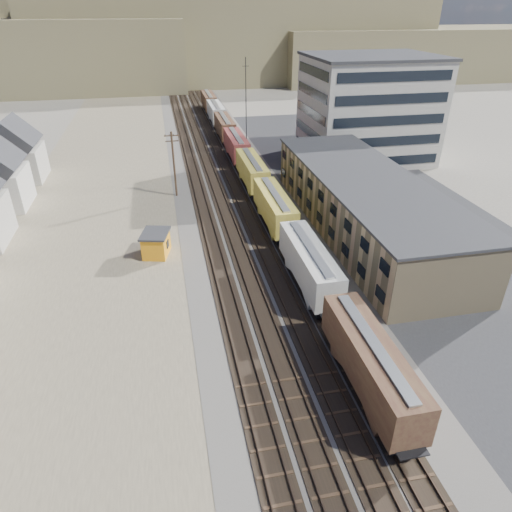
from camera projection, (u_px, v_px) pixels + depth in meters
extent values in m
plane|color=#6B6356|center=(311.00, 377.00, 36.83)|extent=(300.00, 300.00, 0.00)
cube|color=#4C4742|center=(223.00, 175.00, 79.55)|extent=(18.00, 200.00, 0.06)
cube|color=#6C604A|center=(99.00, 206.00, 67.46)|extent=(24.00, 180.00, 0.03)
cube|color=#232326|center=(378.00, 197.00, 70.64)|extent=(26.00, 120.00, 0.04)
cube|color=black|center=(195.00, 177.00, 78.63)|extent=(2.60, 200.00, 0.08)
cube|color=#38281E|center=(191.00, 176.00, 78.44)|extent=(0.08, 200.00, 0.16)
cube|color=#38281E|center=(199.00, 176.00, 78.70)|extent=(0.08, 200.00, 0.16)
cube|color=black|center=(212.00, 176.00, 79.16)|extent=(2.60, 200.00, 0.08)
cube|color=#38281E|center=(208.00, 175.00, 78.98)|extent=(0.08, 200.00, 0.16)
cube|color=#38281E|center=(216.00, 175.00, 79.23)|extent=(0.08, 200.00, 0.16)
cube|color=black|center=(229.00, 175.00, 79.69)|extent=(2.60, 200.00, 0.08)
cube|color=#38281E|center=(225.00, 174.00, 79.51)|extent=(0.08, 200.00, 0.16)
cube|color=#38281E|center=(233.00, 174.00, 79.76)|extent=(0.08, 200.00, 0.16)
cube|color=black|center=(245.00, 173.00, 80.19)|extent=(2.60, 200.00, 0.08)
cube|color=#38281E|center=(241.00, 173.00, 80.00)|extent=(0.08, 200.00, 0.16)
cube|color=#38281E|center=(249.00, 173.00, 80.26)|extent=(0.08, 200.00, 0.16)
cube|color=black|center=(398.00, 435.00, 30.97)|extent=(2.20, 2.20, 0.90)
cube|color=black|center=(343.00, 340.00, 39.65)|extent=(2.20, 2.20, 0.90)
cube|color=#43251C|center=(371.00, 361.00, 34.26)|extent=(3.00, 13.34, 3.40)
cube|color=#B7B7B2|center=(374.00, 343.00, 33.39)|extent=(0.90, 12.32, 0.16)
cube|color=black|center=(324.00, 307.00, 43.97)|extent=(2.20, 2.20, 0.90)
cube|color=black|center=(295.00, 257.00, 52.64)|extent=(2.20, 2.20, 0.90)
cube|color=#B0AEA4|center=(309.00, 262.00, 47.26)|extent=(3.00, 13.34, 3.40)
cube|color=#B7B7B2|center=(310.00, 247.00, 46.39)|extent=(0.90, 12.33, 0.16)
cube|color=black|center=(284.00, 238.00, 56.96)|extent=(2.20, 2.20, 0.90)
cube|color=black|center=(266.00, 206.00, 65.63)|extent=(2.20, 2.20, 0.90)
cube|color=gold|center=(275.00, 206.00, 60.25)|extent=(3.00, 13.34, 3.40)
cube|color=#B7B7B2|center=(275.00, 193.00, 59.38)|extent=(0.90, 12.32, 0.16)
cube|color=black|center=(259.00, 194.00, 69.95)|extent=(2.20, 2.20, 0.90)
cube|color=black|center=(246.00, 173.00, 78.63)|extent=(2.20, 2.20, 0.90)
cube|color=gold|center=(252.00, 170.00, 73.24)|extent=(3.00, 13.34, 3.40)
cube|color=#B7B7B2|center=(252.00, 159.00, 72.37)|extent=(0.90, 12.33, 0.16)
cube|color=black|center=(241.00, 164.00, 82.94)|extent=(2.20, 2.20, 0.90)
cube|color=black|center=(232.00, 148.00, 91.62)|extent=(2.20, 2.20, 0.90)
cube|color=maroon|center=(236.00, 144.00, 86.23)|extent=(3.00, 13.34, 3.40)
cube|color=#B7B7B2|center=(236.00, 135.00, 85.36)|extent=(0.90, 12.32, 0.16)
cube|color=black|center=(229.00, 142.00, 95.93)|extent=(2.20, 2.20, 0.90)
cube|color=black|center=(222.00, 130.00, 104.61)|extent=(2.20, 2.20, 0.90)
cube|color=#43251C|center=(225.00, 126.00, 99.22)|extent=(3.00, 13.34, 3.40)
cube|color=#B7B7B2|center=(224.00, 117.00, 98.36)|extent=(0.90, 12.32, 0.16)
cube|color=black|center=(219.00, 125.00, 108.93)|extent=(2.20, 2.20, 0.90)
cube|color=black|center=(214.00, 116.00, 117.60)|extent=(2.20, 2.20, 0.90)
cube|color=#B0AEA4|center=(216.00, 111.00, 112.22)|extent=(3.00, 13.34, 3.40)
cube|color=#B7B7B2|center=(216.00, 104.00, 111.35)|extent=(0.90, 12.32, 0.16)
cube|color=black|center=(211.00, 112.00, 121.92)|extent=(2.20, 2.20, 0.90)
cube|color=black|center=(207.00, 105.00, 130.60)|extent=(2.20, 2.20, 0.90)
cube|color=#43251C|center=(209.00, 100.00, 125.21)|extent=(3.00, 13.34, 3.40)
cube|color=#B7B7B2|center=(208.00, 93.00, 124.34)|extent=(0.90, 12.32, 0.16)
cube|color=tan|center=(364.00, 205.00, 59.15)|extent=(12.00, 40.00, 7.00)
cube|color=#2D2D30|center=(368.00, 178.00, 57.39)|extent=(12.40, 40.40, 0.30)
cube|color=black|center=(319.00, 218.00, 58.71)|extent=(0.12, 36.00, 1.20)
cube|color=black|center=(321.00, 196.00, 57.25)|extent=(0.12, 36.00, 1.20)
cube|color=#9E998E|center=(368.00, 110.00, 84.42)|extent=(22.00, 18.00, 18.00)
cube|color=#2D2D30|center=(374.00, 56.00, 79.93)|extent=(22.60, 18.60, 0.50)
cube|color=black|center=(311.00, 112.00, 82.46)|extent=(0.12, 16.00, 16.00)
cube|color=black|center=(390.00, 121.00, 76.68)|extent=(20.00, 0.12, 16.00)
cylinder|color=#382619|center=(174.00, 165.00, 68.78)|extent=(0.32, 0.32, 10.00)
cube|color=#382619|center=(171.00, 136.00, 66.63)|extent=(2.20, 0.14, 0.14)
cube|color=#382619|center=(172.00, 141.00, 67.02)|extent=(1.90, 0.14, 0.14)
cylinder|color=black|center=(175.00, 134.00, 66.67)|extent=(0.08, 0.08, 0.22)
cylinder|color=black|center=(246.00, 109.00, 84.79)|extent=(0.16, 0.16, 18.00)
cube|color=black|center=(246.00, 66.00, 81.13)|extent=(1.20, 0.08, 0.08)
cube|color=#9E998E|center=(18.00, 164.00, 76.46)|extent=(8.00, 8.00, 5.50)
cube|color=#2D2D30|center=(12.00, 142.00, 74.68)|extent=(8.15, 8.16, 8.15)
cube|color=brown|center=(233.00, 40.00, 170.31)|extent=(140.00, 45.00, 28.00)
cube|color=brown|center=(416.00, 53.00, 176.62)|extent=(110.00, 38.00, 18.00)
cube|color=brown|center=(151.00, 32.00, 181.10)|extent=(200.00, 60.00, 32.00)
cube|color=orange|center=(156.00, 244.00, 54.06)|extent=(3.47, 4.13, 2.69)
cube|color=#2D2D30|center=(155.00, 234.00, 53.36)|extent=(3.91, 4.56, 0.22)
cube|color=black|center=(168.00, 244.00, 53.97)|extent=(0.30, 0.89, 0.90)
imported|color=navy|center=(352.00, 176.00, 76.73)|extent=(5.95, 6.64, 1.71)
imported|color=white|center=(364.00, 149.00, 90.96)|extent=(2.18, 4.83, 1.61)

